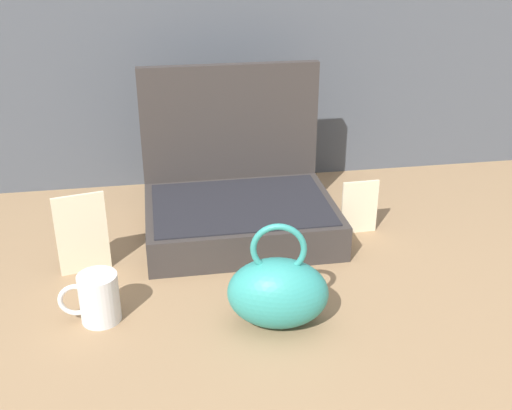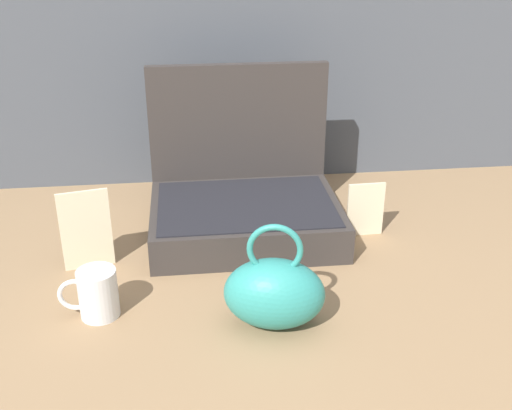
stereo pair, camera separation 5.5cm
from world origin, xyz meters
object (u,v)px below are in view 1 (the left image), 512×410
at_px(open_suitcase, 237,199).
at_px(poster_card_right, 82,234).
at_px(teal_pouch_handbag, 278,292).
at_px(coffee_mug, 98,298).
at_px(info_card_left, 359,207).

bearing_deg(open_suitcase, poster_card_right, -157.36).
xyz_separation_m(teal_pouch_handbag, coffee_mug, (-0.32, 0.07, -0.02)).
distance_m(teal_pouch_handbag, poster_card_right, 0.44).
distance_m(open_suitcase, teal_pouch_handbag, 0.39).
relative_size(open_suitcase, info_card_left, 3.33).
height_order(teal_pouch_handbag, info_card_left, teal_pouch_handbag).
bearing_deg(teal_pouch_handbag, poster_card_right, 145.28).
bearing_deg(teal_pouch_handbag, open_suitcase, 92.86).
relative_size(coffee_mug, poster_card_right, 0.63).
bearing_deg(open_suitcase, info_card_left, -13.43).
bearing_deg(coffee_mug, teal_pouch_handbag, -11.76).
xyz_separation_m(open_suitcase, info_card_left, (0.28, -0.07, -0.01)).
distance_m(info_card_left, poster_card_right, 0.63).
height_order(coffee_mug, poster_card_right, poster_card_right).
bearing_deg(coffee_mug, open_suitcase, 46.98).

